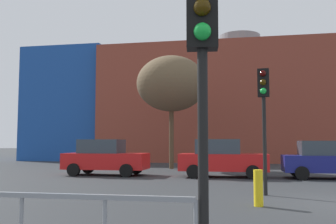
{
  "coord_description": "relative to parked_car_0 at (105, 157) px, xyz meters",
  "views": [
    {
      "loc": [
        -2.81,
        -10.82,
        1.63
      ],
      "look_at": [
        -6.45,
        8.84,
        3.27
      ],
      "focal_mm": 40.56,
      "sensor_mm": 36.0,
      "label": 1
    }
  ],
  "objects": [
    {
      "name": "building_backdrop",
      "position": [
        6.96,
        19.13,
        4.31
      ],
      "size": [
        40.3,
        13.44,
        12.22
      ],
      "color": "brown",
      "rests_on": "ground_plane"
    },
    {
      "name": "parked_car_2",
      "position": [
        10.65,
        0.0,
        -0.04
      ],
      "size": [
        3.99,
        1.96,
        1.73
      ],
      "color": "navy",
      "rests_on": "ground_plane"
    },
    {
      "name": "traffic_light_island",
      "position": [
        7.5,
        -6.18,
        2.04
      ],
      "size": [
        0.39,
        0.38,
        3.99
      ],
      "rotation": [
        0.0,
        0.0,
        -1.69
      ],
      "color": "black",
      "rests_on": "ground_plane"
    },
    {
      "name": "traffic_light_near_left",
      "position": [
        6.3,
        -14.2,
        1.76
      ],
      "size": [
        0.38,
        0.38,
        3.61
      ],
      "rotation": [
        0.0,
        0.0,
        -1.46
      ],
      "color": "black",
      "rests_on": "ground_plane"
    },
    {
      "name": "parked_car_0",
      "position": [
        0.0,
        0.0,
        0.0
      ],
      "size": [
        4.17,
        2.05,
        1.81
      ],
      "color": "red",
      "rests_on": "ground_plane"
    },
    {
      "name": "bare_tree_0",
      "position": [
        2.49,
        5.37,
        4.53
      ],
      "size": [
        4.49,
        4.49,
        7.25
      ],
      "color": "brown",
      "rests_on": "ground_plane"
    },
    {
      "name": "bollard_yellow_1",
      "position": [
        7.18,
        -8.32,
        -0.43
      ],
      "size": [
        0.24,
        0.24,
        0.94
      ],
      "primitive_type": "cylinder",
      "color": "yellow",
      "rests_on": "ground_plane"
    },
    {
      "name": "parked_car_1",
      "position": [
        5.91,
        0.0,
        -0.0
      ],
      "size": [
        4.17,
        2.05,
        1.81
      ],
      "color": "red",
      "rests_on": "ground_plane"
    }
  ]
}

